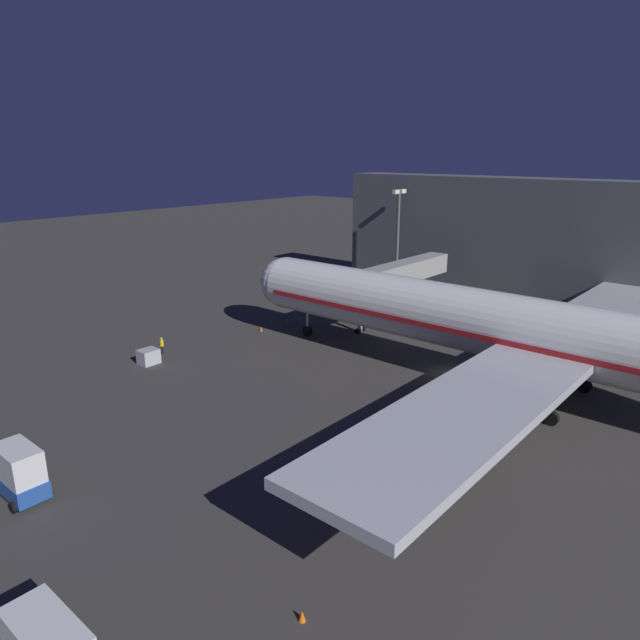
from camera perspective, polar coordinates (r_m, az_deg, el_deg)
The scene contains 11 objects.
ground_plane at distance 56.70m, azimuth 12.81°, elevation -5.37°, with size 320.00×320.00×0.00m, color #383533.
airliner_at_gate at distance 51.81m, azimuth 21.15°, elevation -1.44°, with size 59.84×66.47×18.05m.
jet_bridge at distance 71.42m, azimuth 7.06°, elevation 4.41°, with size 20.77×3.40×7.41m.
terminal_wall at distance 80.85m, azimuth 27.91°, elevation 6.01°, with size 6.00×80.00×17.23m, color #4C4F54.
apron_floodlight_mast at distance 87.21m, azimuth 7.78°, elevation 8.70°, with size 2.90×0.50×15.27m.
catering_truck at distance 41.21m, azimuth -28.04°, elevation -13.07°, with size 2.36×4.92×3.50m.
baggage_container_near_belt at distance 60.47m, azimuth -16.74°, elevation -3.51°, with size 1.87×1.62×1.49m, color #B7BABF.
ground_crew_marshaller_fwd at distance 62.69m, azimuth -15.51°, elevation -2.41°, with size 0.40×0.40×1.88m.
traffic_cone_nose_port at distance 71.66m, azimuth -3.35°, elevation -0.08°, with size 0.36×0.36×0.55m, color orange.
traffic_cone_nose_starboard at distance 68.71m, azimuth -5.89°, elevation -0.87°, with size 0.36×0.36×0.55m, color orange.
traffic_cone_wingtip_svc_side at distance 29.59m, azimuth -1.81°, elevation -27.41°, with size 0.36×0.36×0.55m, color orange.
Camera 1 is at (46.98, 23.94, 20.84)m, focal length 32.07 mm.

